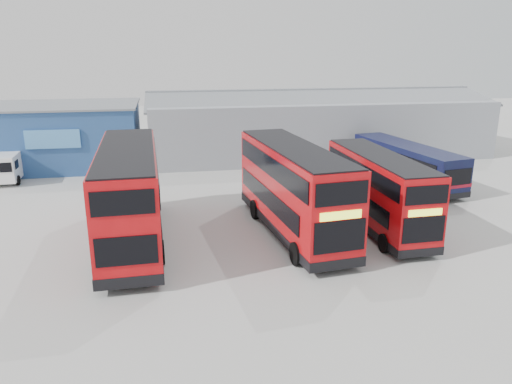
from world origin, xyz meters
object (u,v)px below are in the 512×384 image
(double_decker_centre, at_px, (294,191))
(panel_van, at_px, (8,164))
(double_decker_left, at_px, (130,197))
(double_decker_right, at_px, (378,192))
(single_decker_blue, at_px, (406,164))
(office_block, at_px, (64,135))
(maintenance_shed, at_px, (313,124))

(double_decker_centre, height_order, panel_van, double_decker_centre)
(double_decker_left, height_order, double_decker_right, double_decker_left)
(double_decker_left, xyz_separation_m, double_decker_right, (13.23, -0.07, -0.41))
(double_decker_left, distance_m, panel_van, 17.41)
(double_decker_right, height_order, single_decker_blue, double_decker_right)
(double_decker_left, relative_size, single_decker_blue, 1.09)
(double_decker_centre, relative_size, panel_van, 2.28)
(office_block, distance_m, double_decker_centre, 23.72)
(office_block, relative_size, single_decker_blue, 1.14)
(double_decker_centre, bearing_deg, maintenance_shed, 64.40)
(double_decker_right, bearing_deg, single_decker_blue, 53.42)
(double_decker_centre, relative_size, double_decker_right, 1.17)
(double_decker_left, height_order, double_decker_centre, double_decker_left)
(double_decker_left, bearing_deg, office_block, -72.67)
(double_decker_left, bearing_deg, single_decker_blue, -158.63)
(panel_van, bearing_deg, maintenance_shed, 11.49)
(office_block, bearing_deg, maintenance_shed, 5.21)
(single_decker_blue, bearing_deg, panel_van, -21.99)
(maintenance_shed, bearing_deg, double_decker_left, -127.37)
(double_decker_centre, bearing_deg, office_block, 122.43)
(double_decker_right, distance_m, panel_van, 27.19)
(office_block, height_order, single_decker_blue, office_block)
(double_decker_right, bearing_deg, office_block, 135.18)
(double_decker_left, distance_m, double_decker_right, 13.23)
(maintenance_shed, relative_size, double_decker_right, 3.10)
(maintenance_shed, bearing_deg, panel_van, -166.58)
(office_block, relative_size, double_decker_right, 1.25)
(office_block, bearing_deg, double_decker_centre, -51.14)
(office_block, xyz_separation_m, double_decker_right, (19.66, -18.45, -0.53))
(maintenance_shed, relative_size, panel_van, 6.07)
(office_block, bearing_deg, panel_van, -129.93)
(single_decker_blue, bearing_deg, office_block, -31.80)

